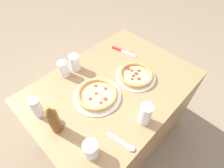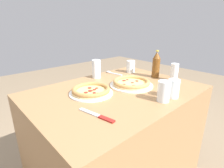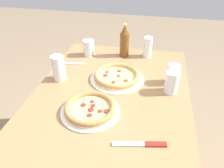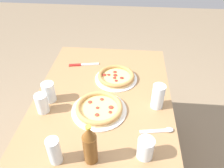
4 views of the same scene
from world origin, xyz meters
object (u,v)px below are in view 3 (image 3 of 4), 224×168
pizza_veggie (117,76)px  glass_cola (147,48)px  glass_red_wine (173,75)px  beer_bottle (125,41)px  glass_water (59,69)px  glass_mango_juice (89,48)px  pizza_margherita (90,109)px  glass_iced_tea (172,83)px  spoon (68,63)px  knife (142,144)px

pizza_veggie → glass_cola: (0.34, -0.16, 0.04)m
glass_red_wine → beer_bottle: bearing=48.2°
glass_cola → pizza_veggie: bearing=155.4°
glass_water → glass_red_wine: (0.10, -0.66, -0.02)m
glass_cola → glass_water: bearing=129.7°
pizza_veggie → glass_mango_juice: (0.28, 0.26, 0.03)m
pizza_margherita → glass_iced_tea: bearing=-57.1°
glass_mango_juice → beer_bottle: bearing=-80.4°
glass_red_wine → spoon: (0.09, 0.68, -0.05)m
spoon → beer_bottle: bearing=-60.4°
glass_cola → beer_bottle: size_ratio=0.62×
pizza_margherita → beer_bottle: 0.65m
glass_water → spoon: size_ratio=0.85×
pizza_veggie → spoon: 0.38m
glass_red_wine → spoon: 0.69m
pizza_veggie → glass_mango_juice: 0.38m
glass_mango_juice → knife: 0.88m
pizza_margherita → glass_iced_tea: 0.46m
glass_mango_juice → glass_cola: 0.42m
glass_water → glass_mango_juice: bearing=-13.0°
pizza_margherita → knife: pizza_margherita is taller
pizza_veggie → pizza_margherita: (-0.32, 0.08, 0.00)m
beer_bottle → glass_mango_juice: bearing=99.6°
pizza_veggie → beer_bottle: size_ratio=1.39×
glass_red_wine → glass_iced_tea: bearing=173.4°
glass_water → glass_red_wine: 0.67m
pizza_veggie → pizza_margherita: same height
glass_mango_juice → glass_red_wine: glass_red_wine is taller
glass_water → beer_bottle: (0.39, -0.33, 0.04)m
pizza_margherita → spoon: (0.44, 0.28, -0.01)m
glass_iced_tea → beer_bottle: beer_bottle is taller
pizza_margherita → glass_mango_juice: size_ratio=2.59×
glass_mango_juice → glass_red_wine: 0.63m
pizza_veggie → glass_mango_juice: size_ratio=2.87×
spoon → glass_mango_juice: bearing=-32.1°
pizza_veggie → spoon: bearing=71.5°
glass_water → glass_mango_juice: glass_water is taller
pizza_veggie → glass_water: size_ratio=2.08×
glass_red_wine → pizza_veggie: bearing=94.9°
knife → glass_mango_juice: bearing=31.0°
glass_mango_juice → spoon: 0.19m
glass_iced_tea → beer_bottle: size_ratio=0.54×
glass_cola → pizza_margherita: bearing=160.7°
glass_cola → knife: glass_cola is taller
knife → glass_water: bearing=52.8°
glass_red_wine → beer_bottle: size_ratio=0.51×
pizza_margherita → glass_red_wine: size_ratio=2.47×
pizza_margherita → spoon: size_ratio=1.59×
pizza_veggie → glass_mango_juice: bearing=42.8°
glass_red_wine → beer_bottle: (0.29, 0.33, 0.06)m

